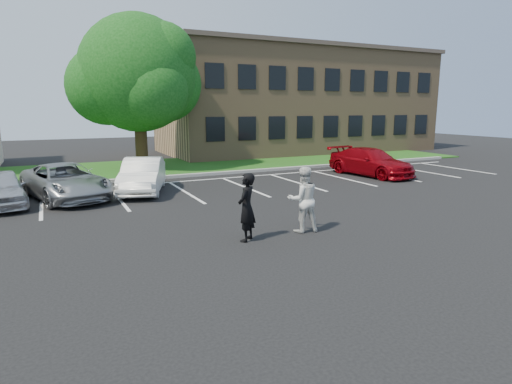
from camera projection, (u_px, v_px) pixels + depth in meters
ground_plane at (272, 244)px, 11.45m from camera, size 90.00×90.00×0.00m
curb at (163, 177)px, 22.02m from camera, size 40.00×0.30×0.15m
grass_strip at (147, 168)px, 25.56m from camera, size 44.00×8.00×0.08m
stall_lines at (209, 186)px, 19.95m from camera, size 34.00×5.36×0.01m
office_building at (296, 101)px, 36.05m from camera, size 22.40×10.40×8.30m
tree at (139, 76)px, 24.47m from camera, size 7.80×7.20×8.80m
man_black_suit at (247, 207)px, 11.59m from camera, size 0.80×0.80×1.88m
man_white_shirt at (303, 199)px, 12.45m from camera, size 1.06×0.90×1.93m
car_silver_west at (1, 189)px, 15.71m from camera, size 2.01×4.07×1.33m
car_silver_minivan at (66, 182)px, 17.00m from camera, size 3.63×5.52×1.41m
car_white_sedan at (143, 175)px, 18.35m from camera, size 2.90×4.73×1.47m
car_red_compact at (371, 162)px, 22.93m from camera, size 2.72×5.25×1.46m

